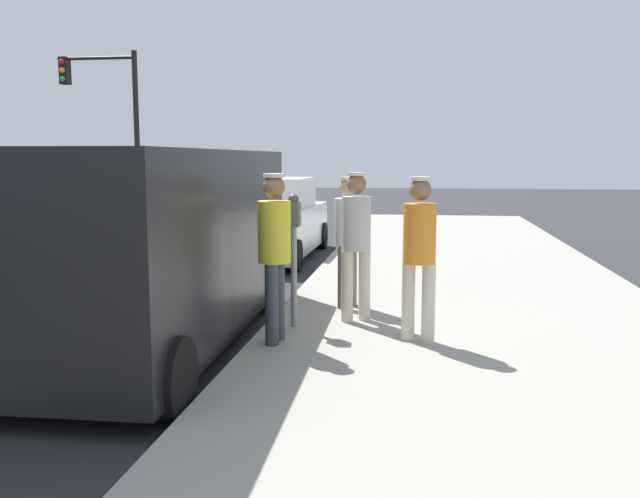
# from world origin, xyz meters

# --- Properties ---
(ground_plane) EXTENTS (80.00, 80.00, 0.00)m
(ground_plane) POSITION_xyz_m (0.00, 0.00, 0.00)
(ground_plane) COLOR #2D2D33
(sidewalk_slab) EXTENTS (5.00, 32.00, 0.15)m
(sidewalk_slab) POSITION_xyz_m (3.50, 0.00, 0.07)
(sidewalk_slab) COLOR #9E998E
(sidewalk_slab) RESTS_ON ground
(parking_meter_near) EXTENTS (0.14, 0.18, 1.52)m
(parking_meter_near) POSITION_xyz_m (1.35, 0.20, 1.18)
(parking_meter_near) COLOR gray
(parking_meter_near) RESTS_ON sidewalk_slab
(pedestrian_in_orange) EXTENTS (0.35, 0.34, 1.73)m
(pedestrian_in_orange) POSITION_xyz_m (2.76, -0.25, 1.14)
(pedestrian_in_orange) COLOR beige
(pedestrian_in_orange) RESTS_ON sidewalk_slab
(pedestrian_in_white) EXTENTS (0.34, 0.34, 1.67)m
(pedestrian_in_white) POSITION_xyz_m (1.84, 1.31, 1.11)
(pedestrian_in_white) COLOR #726656
(pedestrian_in_white) RESTS_ON sidewalk_slab
(pedestrian_in_gray) EXTENTS (0.34, 0.34, 1.75)m
(pedestrian_in_gray) POSITION_xyz_m (2.02, 0.57, 1.16)
(pedestrian_in_gray) COLOR beige
(pedestrian_in_gray) RESTS_ON sidewalk_slab
(pedestrian_in_yellow) EXTENTS (0.34, 0.36, 1.76)m
(pedestrian_in_yellow) POSITION_xyz_m (1.28, -0.52, 1.17)
(pedestrian_in_yellow) COLOR #383D47
(pedestrian_in_yellow) RESTS_ON sidewalk_slab
(parked_van) EXTENTS (2.22, 5.24, 2.15)m
(parked_van) POSITION_xyz_m (-0.15, -0.36, 1.15)
(parked_van) COLOR black
(parked_van) RESTS_ON ground
(parked_sedan_ahead) EXTENTS (1.96, 4.41, 1.65)m
(parked_sedan_ahead) POSITION_xyz_m (-0.35, 6.49, 0.75)
(parked_sedan_ahead) COLOR white
(parked_sedan_ahead) RESTS_ON ground
(traffic_light_corner) EXTENTS (2.48, 0.42, 5.20)m
(traffic_light_corner) POSITION_xyz_m (-6.53, 12.43, 3.52)
(traffic_light_corner) COLOR black
(traffic_light_corner) RESTS_ON ground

